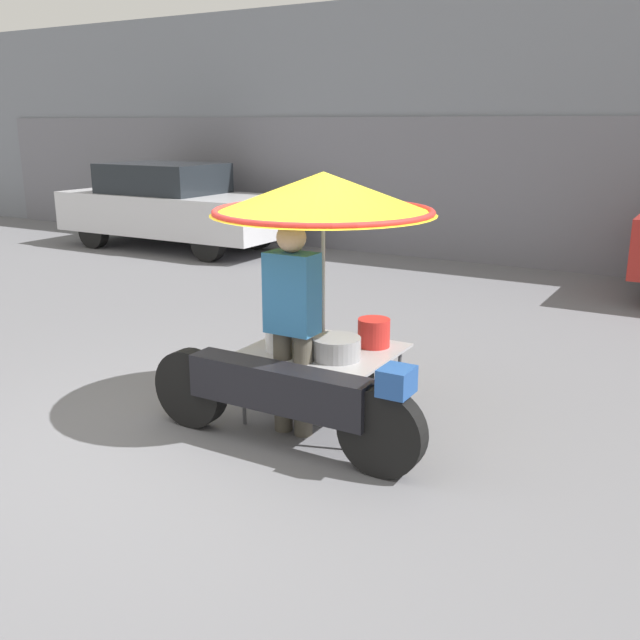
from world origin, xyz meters
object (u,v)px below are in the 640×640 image
Objects in this scene: potted_plant at (102,209)px; vendor_motorcycle_cart at (318,242)px; vendor_person at (292,319)px; parked_car at (171,206)px.

vendor_motorcycle_cart is at bearing -35.49° from potted_plant.
vendor_person reaches higher than parked_car.
vendor_motorcycle_cart is 1.39× the size of vendor_person.
vendor_person is 8.74m from parked_car.
vendor_person is 0.36× the size of parked_car.
vendor_motorcycle_cart is 11.61m from potted_plant.
parked_car is at bearing 137.20° from vendor_person.
parked_car is (-6.41, 5.94, -0.10)m from vendor_person.
vendor_motorcycle_cart is 0.51× the size of parked_car.
vendor_motorcycle_cart is 2.78× the size of potted_plant.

